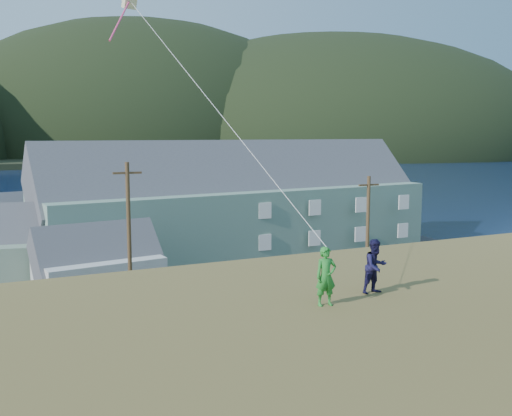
# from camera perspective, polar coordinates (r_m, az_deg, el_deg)

# --- Properties ---
(ground) EXTENTS (900.00, 900.00, 0.00)m
(ground) POSITION_cam_1_polar(r_m,az_deg,el_deg) (33.10, -10.33, -13.02)
(ground) COLOR #0A1638
(ground) RESTS_ON ground
(grass_strip) EXTENTS (110.00, 8.00, 0.10)m
(grass_strip) POSITION_cam_1_polar(r_m,az_deg,el_deg) (31.28, -9.40, -14.14)
(grass_strip) COLOR #4C3D19
(grass_strip) RESTS_ON ground
(waterfront_lot) EXTENTS (72.00, 36.00, 0.12)m
(waterfront_lot) POSITION_cam_1_polar(r_m,az_deg,el_deg) (49.08, -15.29, -6.34)
(waterfront_lot) COLOR #28282B
(waterfront_lot) RESTS_ON ground
(wharf) EXTENTS (26.00, 14.00, 0.90)m
(wharf) POSITION_cam_1_polar(r_m,az_deg,el_deg) (71.02, -23.14, -2.15)
(wharf) COLOR gray
(wharf) RESTS_ON ground
(far_shore) EXTENTS (900.00, 320.00, 2.00)m
(far_shore) POSITION_cam_1_polar(r_m,az_deg,el_deg) (360.38, -23.51, 5.10)
(far_shore) COLOR black
(far_shore) RESTS_ON ground
(far_hills) EXTENTS (760.00, 265.00, 143.00)m
(far_hills) POSITION_cam_1_polar(r_m,az_deg,el_deg) (312.65, -16.75, 5.32)
(far_hills) COLOR black
(far_hills) RESTS_ON ground
(lodge) EXTENTS (38.41, 14.35, 13.20)m
(lodge) POSITION_cam_1_polar(r_m,az_deg,el_deg) (54.12, -1.54, 0.57)
(lodge) COLOR gray
(lodge) RESTS_ON waterfront_lot
(shed_white) EXTENTS (8.93, 6.57, 6.59)m
(shed_white) POSITION_cam_1_polar(r_m,az_deg,el_deg) (40.39, -15.49, -5.68)
(shed_white) COLOR beige
(shed_white) RESTS_ON waterfront_lot
(utility_poles) EXTENTS (35.07, 0.24, 9.83)m
(utility_poles) POSITION_cam_1_polar(r_m,az_deg,el_deg) (32.82, -14.54, -4.71)
(utility_poles) COLOR #47331E
(utility_poles) RESTS_ON waterfront_lot
(kite_flyer_green) EXTENTS (0.58, 0.42, 1.49)m
(kite_flyer_green) POSITION_cam_1_polar(r_m,az_deg,el_deg) (14.43, 7.00, -6.80)
(kite_flyer_green) COLOR #23812A
(kite_flyer_green) RESTS_ON hillside
(kite_flyer_navy) EXTENTS (0.77, 0.63, 1.48)m
(kite_flyer_navy) POSITION_cam_1_polar(r_m,az_deg,el_deg) (15.74, 11.85, -5.73)
(kite_flyer_navy) COLOR #18153B
(kite_flyer_navy) RESTS_ON hillside
(kite_rig) EXTENTS (2.04, 4.61, 11.75)m
(kite_rig) POSITION_cam_1_polar(r_m,az_deg,el_deg) (21.17, -12.39, 19.06)
(kite_rig) COLOR beige
(kite_rig) RESTS_ON ground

